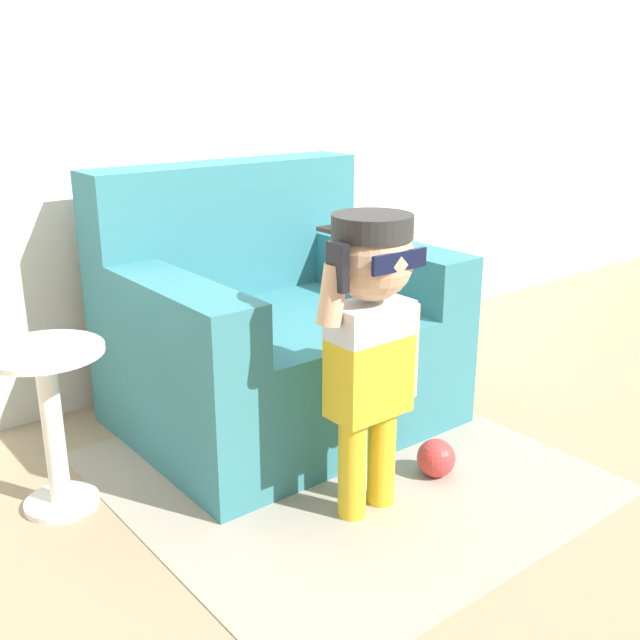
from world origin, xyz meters
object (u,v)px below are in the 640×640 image
toy_ball (436,458)px  side_table (51,413)px  person_child (371,321)px  armchair (273,333)px

toy_ball → side_table: bearing=150.1°
person_child → toy_ball: person_child is taller
armchair → person_child: size_ratio=1.24×
armchair → person_child: bearing=-102.7°
person_child → toy_ball: size_ratio=7.11×
person_child → toy_ball: 0.63m
armchair → side_table: armchair is taller
person_child → side_table: 0.99m
armchair → person_child: (-0.16, -0.72, 0.27)m
person_child → armchair: bearing=77.3°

